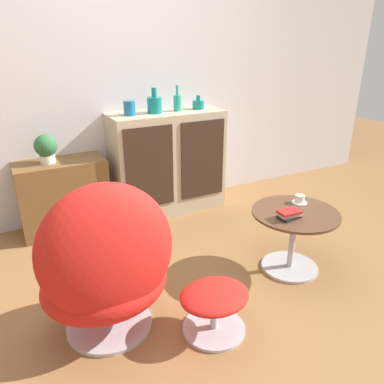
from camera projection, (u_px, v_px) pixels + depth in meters
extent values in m
plane|color=olive|center=(203.00, 301.00, 2.44)|extent=(12.00, 12.00, 0.00)
cube|color=silver|center=(113.00, 73.00, 3.31)|extent=(6.40, 0.06, 2.60)
cube|color=tan|center=(168.00, 162.00, 3.59)|extent=(1.06, 0.42, 0.97)
cube|color=#332319|center=(150.00, 168.00, 3.29)|extent=(0.45, 0.01, 0.73)
cube|color=#332319|center=(203.00, 160.00, 3.51)|extent=(0.45, 0.01, 0.73)
cube|color=brown|center=(64.00, 196.00, 3.26)|extent=(0.74, 0.36, 0.63)
cylinder|color=beige|center=(69.00, 209.00, 3.13)|extent=(0.17, 0.01, 0.17)
cylinder|color=#B7B7BC|center=(110.00, 323.00, 2.23)|extent=(0.50, 0.50, 0.02)
cylinder|color=#B7B7BC|center=(109.00, 314.00, 2.21)|extent=(0.06, 0.06, 0.11)
ellipsoid|color=red|center=(105.00, 282.00, 2.12)|extent=(0.72, 0.61, 0.34)
ellipsoid|color=red|center=(107.00, 251.00, 1.91)|extent=(0.72, 0.45, 0.76)
cylinder|color=#B7B7BC|center=(214.00, 328.00, 2.20)|extent=(0.37, 0.37, 0.02)
cylinder|color=#B7B7BC|center=(214.00, 315.00, 2.16)|extent=(0.04, 0.04, 0.18)
ellipsoid|color=red|center=(215.00, 296.00, 2.11)|extent=(0.41, 0.35, 0.09)
cylinder|color=#B7B7BC|center=(289.00, 267.00, 2.79)|extent=(0.41, 0.41, 0.02)
cylinder|color=#B7B7BC|center=(292.00, 241.00, 2.71)|extent=(0.04, 0.04, 0.43)
cylinder|color=brown|center=(295.00, 213.00, 2.62)|extent=(0.61, 0.61, 0.02)
cylinder|color=#196699|center=(130.00, 108.00, 3.24)|extent=(0.10, 0.10, 0.12)
cylinder|color=#147A75|center=(155.00, 105.00, 3.34)|extent=(0.13, 0.13, 0.14)
cylinder|color=#147A75|center=(154.00, 92.00, 3.29)|extent=(0.05, 0.05, 0.08)
cylinder|color=teal|center=(177.00, 103.00, 3.43)|extent=(0.07, 0.07, 0.14)
cylinder|color=teal|center=(177.00, 90.00, 3.39)|extent=(0.03, 0.03, 0.09)
cylinder|color=#147A75|center=(198.00, 105.00, 3.54)|extent=(0.11, 0.11, 0.08)
cylinder|color=#147A75|center=(198.00, 98.00, 3.51)|extent=(0.04, 0.04, 0.05)
cylinder|color=silver|center=(48.00, 159.00, 3.09)|extent=(0.12, 0.12, 0.07)
sphere|color=#2D6638|center=(46.00, 146.00, 3.05)|extent=(0.18, 0.18, 0.18)
cylinder|color=white|center=(299.00, 202.00, 2.76)|extent=(0.11, 0.11, 0.01)
cylinder|color=white|center=(300.00, 199.00, 2.75)|extent=(0.07, 0.07, 0.06)
cube|color=black|center=(289.00, 217.00, 2.52)|extent=(0.16, 0.11, 0.02)
cube|color=beige|center=(289.00, 214.00, 2.52)|extent=(0.16, 0.10, 0.02)
cube|color=red|center=(289.00, 212.00, 2.50)|extent=(0.15, 0.10, 0.02)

